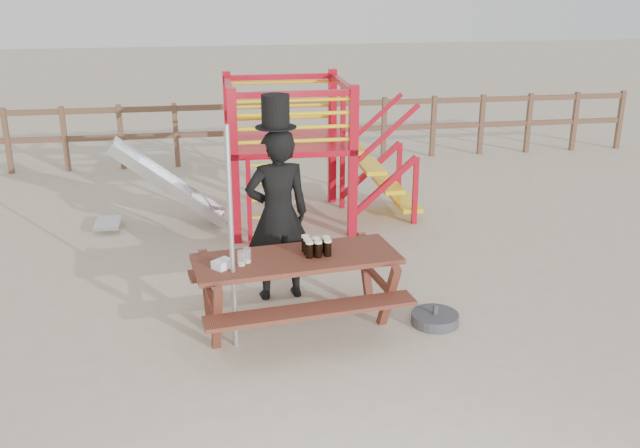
{
  "coord_description": "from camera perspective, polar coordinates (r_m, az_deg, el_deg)",
  "views": [
    {
      "loc": [
        -0.94,
        -6.36,
        3.51
      ],
      "look_at": [
        0.22,
        0.8,
        0.92
      ],
      "focal_mm": 40.0,
      "sensor_mm": 36.0,
      "label": 1
    }
  ],
  "objects": [
    {
      "name": "stout_pints",
      "position": [
        7.18,
        -0.35,
        -1.81
      ],
      "size": [
        0.28,
        0.26,
        0.17
      ],
      "color": "black",
      "rests_on": "picnic_table"
    },
    {
      "name": "empty_glasses",
      "position": [
        7.0,
        -6.08,
        -2.66
      ],
      "size": [
        0.14,
        0.14,
        0.15
      ],
      "color": "silver",
      "rests_on": "picnic_table"
    },
    {
      "name": "picnic_table",
      "position": [
        7.28,
        -1.87,
        -4.75
      ],
      "size": [
        2.22,
        1.67,
        0.8
      ],
      "rotation": [
        0.0,
        0.0,
        0.13
      ],
      "color": "brown",
      "rests_on": "ground"
    },
    {
      "name": "playground_fort",
      "position": [
        10.29,
        -3.04,
        5.92
      ],
      "size": [
        4.71,
        1.84,
        2.1
      ],
      "color": "#AE0B1C",
      "rests_on": "ground"
    },
    {
      "name": "metal_pole",
      "position": [
        6.74,
        -7.09,
        -1.36
      ],
      "size": [
        0.05,
        0.05,
        2.22
      ],
      "primitive_type": "cylinder",
      "color": "#B2B2B7",
      "rests_on": "ground"
    },
    {
      "name": "back_fence",
      "position": [
        13.68,
        -5.14,
        7.86
      ],
      "size": [
        15.09,
        0.09,
        1.2
      ],
      "color": "brown",
      "rests_on": "ground"
    },
    {
      "name": "ground",
      "position": [
        7.32,
        -0.71,
        -8.98
      ],
      "size": [
        60.0,
        60.0,
        0.0
      ],
      "primitive_type": "plane",
      "color": "#BDAE93",
      "rests_on": "ground"
    },
    {
      "name": "parasol_base",
      "position": [
        7.64,
        9.17,
        -7.47
      ],
      "size": [
        0.5,
        0.5,
        0.21
      ],
      "color": "#39393E",
      "rests_on": "ground"
    },
    {
      "name": "paper_bag",
      "position": [
        6.94,
        -7.8,
        -3.19
      ],
      "size": [
        0.23,
        0.22,
        0.08
      ],
      "primitive_type": "cube",
      "rotation": [
        0.0,
        0.0,
        0.74
      ],
      "color": "white",
      "rests_on": "picnic_table"
    },
    {
      "name": "man_with_hat",
      "position": [
        7.81,
        -3.41,
        1.1
      ],
      "size": [
        0.76,
        0.55,
        2.3
      ],
      "rotation": [
        0.0,
        0.0,
        3.27
      ],
      "color": "black",
      "rests_on": "ground"
    }
  ]
}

